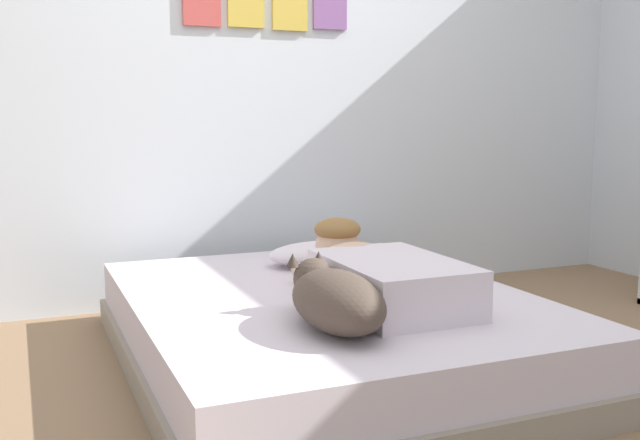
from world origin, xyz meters
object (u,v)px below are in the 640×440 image
(pillow, at_px, (322,253))
(coffee_cup, at_px, (316,260))
(bed, at_px, (325,328))
(dog, at_px, (334,298))
(person_lying, at_px, (376,272))
(cell_phone, at_px, (346,316))

(pillow, distance_m, coffee_cup, 0.09)
(bed, distance_m, pillow, 0.59)
(pillow, bearing_deg, dog, -110.72)
(bed, relative_size, pillow, 3.76)
(dog, distance_m, coffee_cup, 0.98)
(person_lying, relative_size, dog, 1.60)
(coffee_cup, bearing_deg, bed, -107.97)
(bed, height_order, pillow, pillow)
(pillow, relative_size, cell_phone, 3.71)
(person_lying, distance_m, coffee_cup, 0.62)
(person_lying, relative_size, coffee_cup, 7.36)
(person_lying, relative_size, cell_phone, 6.57)
(dog, bearing_deg, person_lying, 44.37)
(person_lying, xyz_separation_m, coffee_cup, (0.01, 0.62, -0.07))
(coffee_cup, bearing_deg, pillow, 48.18)
(dog, bearing_deg, bed, 70.12)
(dog, xyz_separation_m, cell_phone, (0.10, 0.11, -0.10))
(bed, bearing_deg, person_lying, -49.05)
(coffee_cup, bearing_deg, cell_phone, -105.18)
(coffee_cup, height_order, cell_phone, coffee_cup)
(cell_phone, bearing_deg, dog, -130.74)
(person_lying, bearing_deg, bed, 130.95)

